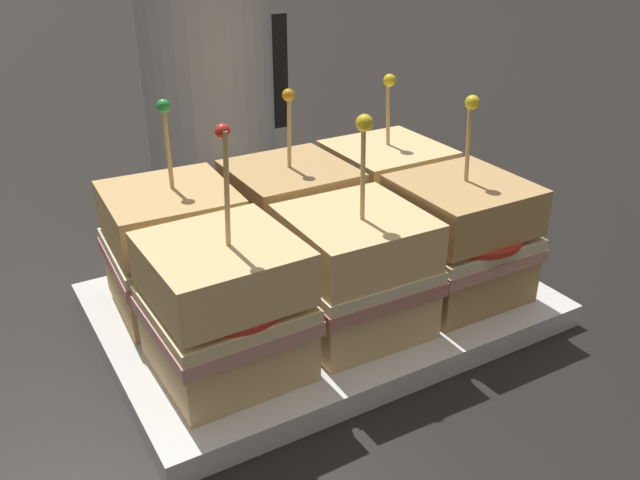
% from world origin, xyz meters
% --- Properties ---
extents(ground_plane, '(6.00, 6.00, 0.00)m').
position_xyz_m(ground_plane, '(0.00, 0.00, 0.00)').
color(ground_plane, black).
extents(serving_platter, '(0.34, 0.24, 0.02)m').
position_xyz_m(serving_platter, '(0.00, 0.00, 0.01)').
color(serving_platter, silver).
rests_on(serving_platter, ground_plane).
extents(sandwich_front_left, '(0.10, 0.10, 0.17)m').
position_xyz_m(sandwich_front_left, '(-0.10, -0.05, 0.06)').
color(sandwich_front_left, '#DBB77A').
rests_on(sandwich_front_left, serving_platter).
extents(sandwich_front_center, '(0.10, 0.10, 0.16)m').
position_xyz_m(sandwich_front_center, '(-0.00, -0.05, 0.06)').
color(sandwich_front_center, '#DBB77A').
rests_on(sandwich_front_center, serving_platter).
extents(sandwich_front_right, '(0.10, 0.10, 0.16)m').
position_xyz_m(sandwich_front_right, '(0.10, -0.05, 0.06)').
color(sandwich_front_right, tan).
rests_on(sandwich_front_right, serving_platter).
extents(sandwich_back_left, '(0.10, 0.10, 0.16)m').
position_xyz_m(sandwich_back_left, '(-0.10, 0.05, 0.06)').
color(sandwich_back_left, tan).
rests_on(sandwich_back_left, serving_platter).
extents(sandwich_back_center, '(0.10, 0.10, 0.16)m').
position_xyz_m(sandwich_back_center, '(-0.00, 0.05, 0.06)').
color(sandwich_back_center, tan).
rests_on(sandwich_back_center, serving_platter).
extents(sandwich_back_right, '(0.10, 0.10, 0.15)m').
position_xyz_m(sandwich_back_right, '(0.10, 0.05, 0.06)').
color(sandwich_back_right, '#DBB77A').
rests_on(sandwich_back_right, serving_platter).
extents(kettle_steel, '(0.17, 0.15, 0.25)m').
position_xyz_m(kettle_steel, '(0.04, 0.32, 0.12)').
color(kettle_steel, '#B7BABF').
rests_on(kettle_steel, ground_plane).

